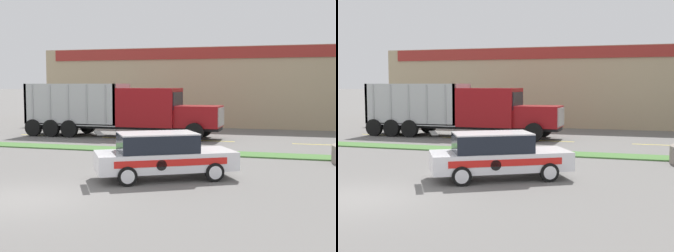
% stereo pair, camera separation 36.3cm
% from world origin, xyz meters
% --- Properties ---
extents(ground_plane, '(600.00, 600.00, 0.00)m').
position_xyz_m(ground_plane, '(0.00, 0.00, 0.00)').
color(ground_plane, slate).
extents(grass_verge, '(120.00, 1.41, 0.06)m').
position_xyz_m(grass_verge, '(0.00, 9.67, 0.03)').
color(grass_verge, '#477538').
rests_on(grass_verge, ground_plane).
extents(centre_line_3, '(2.40, 0.14, 0.01)m').
position_xyz_m(centre_line_3, '(-8.37, 14.37, 0.00)').
color(centre_line_3, yellow).
rests_on(centre_line_3, ground_plane).
extents(centre_line_4, '(2.40, 0.14, 0.01)m').
position_xyz_m(centre_line_4, '(-2.97, 14.37, 0.00)').
color(centre_line_4, yellow).
rests_on(centre_line_4, ground_plane).
extents(centre_line_5, '(2.40, 0.14, 0.01)m').
position_xyz_m(centre_line_5, '(2.43, 14.37, 0.00)').
color(centre_line_5, yellow).
rests_on(centre_line_5, ground_plane).
extents(centre_line_6, '(2.40, 0.14, 0.01)m').
position_xyz_m(centre_line_6, '(7.83, 14.37, 0.00)').
color(centre_line_6, yellow).
rests_on(centre_line_6, ground_plane).
extents(dump_truck_lead, '(11.74, 2.71, 3.13)m').
position_xyz_m(dump_truck_lead, '(-2.28, 14.98, 1.51)').
color(dump_truck_lead, black).
rests_on(dump_truck_lead, ground_plane).
extents(rally_car, '(4.77, 3.79, 1.55)m').
position_xyz_m(rally_car, '(2.80, 3.74, 0.79)').
color(rally_car, white).
rests_on(rally_car, ground_plane).
extents(store_building_backdrop, '(35.78, 12.10, 5.75)m').
position_xyz_m(store_building_backdrop, '(5.56, 28.08, 2.88)').
color(store_building_backdrop, tan).
rests_on(store_building_backdrop, ground_plane).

